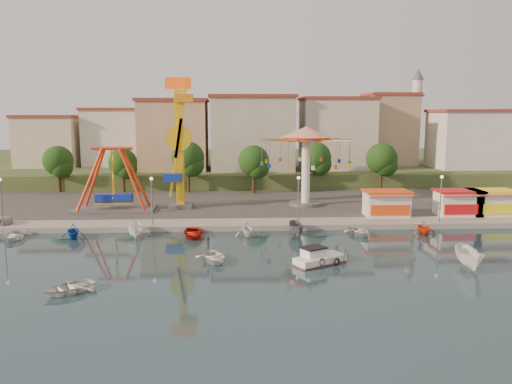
{
  "coord_description": "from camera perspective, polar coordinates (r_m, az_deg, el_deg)",
  "views": [
    {
      "loc": [
        0.7,
        -40.82,
        12.66
      ],
      "look_at": [
        3.37,
        14.0,
        4.0
      ],
      "focal_mm": 35.0,
      "sensor_mm": 36.0,
      "label": 1
    }
  ],
  "objects": [
    {
      "name": "quay_deck",
      "position": [
        103.56,
        -3.16,
        2.1
      ],
      "size": [
        200.0,
        100.0,
        0.6
      ],
      "primitive_type": "cube",
      "color": "#9E998E",
      "rests_on": "ground"
    },
    {
      "name": "moored_boat_2",
      "position": [
        52.95,
        -13.6,
        -4.29
      ],
      "size": [
        2.11,
        4.05,
        1.49
      ],
      "primitive_type": "imported",
      "rotation": [
        0.0,
        0.0,
        0.18
      ],
      "color": "white",
      "rests_on": "ground"
    },
    {
      "name": "tree_0",
      "position": [
        82.57,
        -21.68,
        3.34
      ],
      "size": [
        4.6,
        4.6,
        7.19
      ],
      "color": "#382314",
      "rests_on": "quay_deck"
    },
    {
      "name": "lamp_post_0",
      "position": [
        59.99,
        -27.07,
        -1.2
      ],
      "size": [
        0.14,
        0.14,
        5.0
      ],
      "primitive_type": "cylinder",
      "color": "#59595E",
      "rests_on": "quay_deck"
    },
    {
      "name": "building_1",
      "position": [
        94.95,
        -16.27,
        5.38
      ],
      "size": [
        12.33,
        9.01,
        8.63
      ],
      "primitive_type": "cube",
      "color": "silver",
      "rests_on": "hill_terrace"
    },
    {
      "name": "moored_boat_0",
      "position": [
        56.62,
        -25.89,
        -4.46
      ],
      "size": [
        3.13,
        4.1,
        0.79
      ],
      "primitive_type": "imported",
      "rotation": [
        0.0,
        0.0,
        0.11
      ],
      "color": "silver",
      "rests_on": "ground"
    },
    {
      "name": "asphalt_pad",
      "position": [
        71.84,
        -3.31,
        -0.71
      ],
      "size": [
        90.0,
        28.0,
        0.01
      ],
      "primitive_type": "cube",
      "color": "#4C4944",
      "rests_on": "quay_deck"
    },
    {
      "name": "building_6",
      "position": [
        99.63,
        23.22,
        6.24
      ],
      "size": [
        8.23,
        8.98,
        12.36
      ],
      "primitive_type": "cube",
      "color": "silver",
      "rests_on": "hill_terrace"
    },
    {
      "name": "booth_mid",
      "position": [
        64.2,
        22.09,
        -1.11
      ],
      "size": [
        5.4,
        3.78,
        3.08
      ],
      "color": "white",
      "rests_on": "quay_deck"
    },
    {
      "name": "moored_boat_6",
      "position": [
        53.79,
        11.78,
        -4.43
      ],
      "size": [
        3.38,
        4.1,
        0.74
      ],
      "primitive_type": "imported",
      "rotation": [
        0.0,
        0.0,
        0.26
      ],
      "color": "silver",
      "rests_on": "ground"
    },
    {
      "name": "skiff",
      "position": [
        44.99,
        23.2,
        -6.96
      ],
      "size": [
        2.36,
        4.75,
        1.76
      ],
      "primitive_type": "imported",
      "rotation": [
        0.0,
        0.0,
        -0.15
      ],
      "color": "white",
      "rests_on": "ground"
    },
    {
      "name": "building_5",
      "position": [
        96.58,
        16.45,
        6.2
      ],
      "size": [
        12.77,
        10.96,
        11.21
      ],
      "primitive_type": "cube",
      "color": "tan",
      "rests_on": "hill_terrace"
    },
    {
      "name": "building_3",
      "position": [
        89.9,
        0.35,
        5.74
      ],
      "size": [
        12.59,
        10.5,
        9.2
      ],
      "primitive_type": "cube",
      "color": "beige",
      "rests_on": "hill_terrace"
    },
    {
      "name": "rowboat_a",
      "position": [
        43.58,
        -4.86,
        -7.42
      ],
      "size": [
        3.7,
        4.41,
        0.78
      ],
      "primitive_type": "imported",
      "rotation": [
        0.0,
        0.0,
        0.3
      ],
      "color": "white",
      "rests_on": "ground"
    },
    {
      "name": "ground",
      "position": [
        42.74,
        -3.64,
        -8.28
      ],
      "size": [
        200.0,
        200.0,
        0.0
      ],
      "primitive_type": "plane",
      "color": "#142E38",
      "rests_on": "ground"
    },
    {
      "name": "kamikaze_tower",
      "position": [
        64.09,
        -8.69,
        5.24
      ],
      "size": [
        3.51,
        3.1,
        16.5
      ],
      "color": "#59595E",
      "rests_on": "quay_deck"
    },
    {
      "name": "moored_boat_4",
      "position": [
        52.01,
        -0.98,
        -4.21
      ],
      "size": [
        2.95,
        3.32,
        1.61
      ],
      "primitive_type": "imported",
      "rotation": [
        0.0,
        0.0,
        0.11
      ],
      "color": "white",
      "rests_on": "ground"
    },
    {
      "name": "lamp_post_1",
      "position": [
        55.35,
        -11.79,
        -1.17
      ],
      "size": [
        0.14,
        0.14,
        5.0
      ],
      "primitive_type": "cylinder",
      "color": "#59595E",
      "rests_on": "quay_deck"
    },
    {
      "name": "cabin_motorboat",
      "position": [
        43.06,
        7.14,
        -7.61
      ],
      "size": [
        4.79,
        3.79,
        1.6
      ],
      "rotation": [
        0.0,
        0.0,
        0.53
      ],
      "color": "white",
      "rests_on": "ground"
    },
    {
      "name": "minaret",
      "position": [
        101.18,
        17.83,
        8.48
      ],
      "size": [
        2.8,
        2.8,
        18.0
      ],
      "color": "silver",
      "rests_on": "hill_terrace"
    },
    {
      "name": "wave_swinger",
      "position": [
        65.71,
        5.75,
        5.03
      ],
      "size": [
        11.6,
        11.6,
        10.4
      ],
      "color": "#59595E",
      "rests_on": "quay_deck"
    },
    {
      "name": "moored_boat_1",
      "position": [
        54.5,
        -20.18,
        -4.2
      ],
      "size": [
        3.22,
        3.49,
        1.53
      ],
      "primitive_type": "imported",
      "rotation": [
        0.0,
        0.0,
        0.28
      ],
      "color": "#1249A1",
      "rests_on": "ground"
    },
    {
      "name": "building_0",
      "position": [
        93.4,
        -24.32,
        5.89
      ],
      "size": [
        9.26,
        9.53,
        11.87
      ],
      "primitive_type": "cube",
      "color": "beige",
      "rests_on": "hill_terrace"
    },
    {
      "name": "moored_boat_7",
      "position": [
        55.83,
        18.64,
        -3.86
      ],
      "size": [
        2.54,
        2.9,
        1.45
      ],
      "primitive_type": "imported",
      "rotation": [
        0.0,
        0.0,
        0.06
      ],
      "color": "red",
      "rests_on": "ground"
    },
    {
      "name": "moored_boat_5",
      "position": [
        52.44,
        4.66,
        -4.22
      ],
      "size": [
        1.53,
        3.8,
        1.45
      ],
      "primitive_type": "imported",
      "rotation": [
        0.0,
        0.0,
        0.03
      ],
      "color": "slate",
      "rests_on": "ground"
    },
    {
      "name": "tree_3",
      "position": [
        75.59,
        -0.27,
        3.57
      ],
      "size": [
        4.68,
        4.68,
        7.32
      ],
      "color": "#382314",
      "rests_on": "quay_deck"
    },
    {
      "name": "booth_left",
      "position": [
        61.06,
        14.68,
        -1.23
      ],
      "size": [
        5.4,
        3.78,
        3.08
      ],
      "color": "white",
      "rests_on": "quay_deck"
    },
    {
      "name": "hill_terrace",
      "position": [
        108.4,
        -3.15,
        3.04
      ],
      "size": [
        200.0,
        60.0,
        3.0
      ],
      "primitive_type": "cube",
      "color": "#384C26",
      "rests_on": "ground"
    },
    {
      "name": "booth_right",
      "position": [
        65.98,
        25.25,
        -1.05
      ],
      "size": [
        5.4,
        3.78,
        3.08
      ],
      "color": "white",
      "rests_on": "quay_deck"
    },
    {
      "name": "tree_2",
      "position": [
        77.22,
        -7.77,
        3.87
      ],
      "size": [
        5.02,
        5.02,
        7.85
      ],
      "color": "#382314",
      "rests_on": "quay_deck"
    },
    {
      "name": "tree_5",
      "position": [
        80.13,
        14.16,
        3.72
      ],
      "size": [
        4.83,
        4.83,
        7.54
      ],
      "color": "#382314",
      "rests_on": "quay_deck"
    },
    {
      "name": "rowboat_b",
      "position": [
        38.59,
        -20.57,
        -10.18
      ],
      "size": [
        4.52,
        4.42,
        0.77
      ],
      "primitive_type": "imported",
      "rotation": [
        0.0,
        0.0,
        -0.85
      ],
      "color": "silver",
      "rests_on": "ground"
    },
    {
      "name": "tree_4",
      "position": [
        79.6,
        6.86,
        3.92
      ],
      "size": [
        4.86,
        4.86,
        7.6
      ],
      "color": "#382314",
      "rests_on": "quay_deck"
    },
    {
      "name": "building_4",
      "position": [
        94.95,
        8.41,
        5.83
      ],
      "size": [
        10.75,
        9.23,
        9.24
      ],
      "primitive_type": "cube",
      "color": "beige",
      "rests_on": "hill_terrace"
    },
    {
      "name": "pirate_ship_ride",
      "position": [
        64.64,
        -15.99,
        1.27
      ],
      "size": [
        10.0,
        5.0,
        8.0
      ],
      "color": "#59595E",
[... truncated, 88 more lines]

